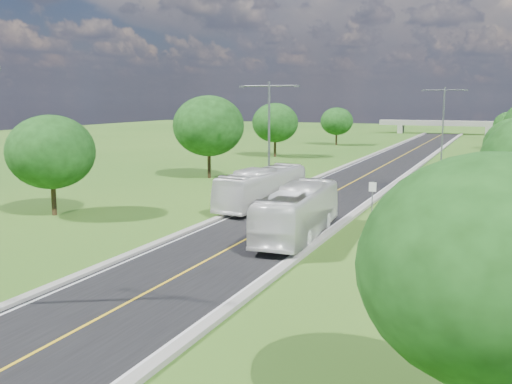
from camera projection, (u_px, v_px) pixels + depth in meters
ground at (368, 174)px, 64.38m from camera, size 260.00×260.00×0.00m
road at (379, 168)px, 69.80m from camera, size 8.00×150.00×0.06m
curb_left at (346, 166)px, 71.47m from camera, size 0.50×150.00×0.22m
curb_right at (415, 169)px, 68.10m from camera, size 0.50×150.00×0.22m
speed_limit_sign at (372, 192)px, 42.17m from camera, size 0.55×0.09×2.40m
overpass at (443, 124)px, 136.26m from camera, size 30.00×3.00×3.20m
streetlight_mid_left at (269, 126)px, 52.24m from camera, size 5.90×0.25×10.00m
streetlight_far_right at (443, 117)px, 77.29m from camera, size 5.90×0.25×10.00m
tree_lb at (51, 152)px, 41.06m from camera, size 6.30×6.30×7.33m
tree_lc at (209, 126)px, 60.39m from camera, size 7.56×7.56×8.79m
tree_ld at (275, 123)px, 82.97m from camera, size 6.72×6.72×7.82m
tree_le at (337, 121)px, 103.76m from camera, size 5.88×5.88×6.84m
tree_ra at (496, 269)px, 12.90m from camera, size 6.30×6.30×7.33m
tree_re at (510, 126)px, 94.11m from camera, size 5.46×5.46×6.35m
bus_outbound at (298, 212)px, 34.82m from camera, size 3.44×11.39×3.13m
bus_inbound at (262, 187)px, 44.50m from camera, size 3.49×11.17×3.06m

